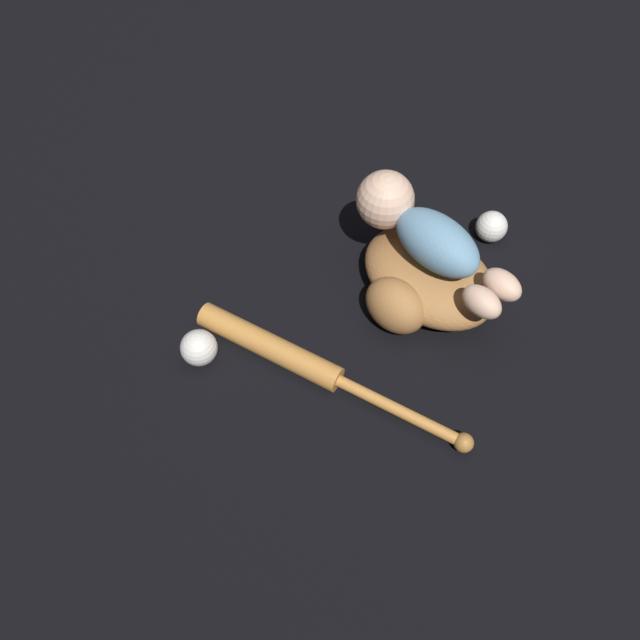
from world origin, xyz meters
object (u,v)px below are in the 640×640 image
baseball_bat (295,359)px  baseball_spare (491,227)px  baby_figure (422,230)px  baseball_glove (424,281)px  baseball (199,348)px

baseball_bat → baseball_spare: 0.52m
baby_figure → baseball_bat: size_ratio=0.67×
baseball_glove → baseball_bat: 0.29m
baseball_bat → baseball_glove: bearing=-101.9°
baseball → baby_figure: bearing=-110.7°
baseball_bat → baby_figure: bearing=-94.3°
baseball_glove → baseball: baseball_glove is taller
baseball_glove → baseball_spare: size_ratio=4.26×
baby_figure → baseball_bat: baby_figure is taller
baseball_bat → baseball: (0.14, 0.11, 0.01)m
baseball_glove → baby_figure: (0.04, -0.02, 0.10)m
baseball_spare → baseball_bat: bearing=83.4°
baby_figure → baseball_glove: bearing=154.3°
baby_figure → baseball_spare: size_ratio=5.46×
baby_figure → baseball: (0.16, 0.42, -0.12)m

